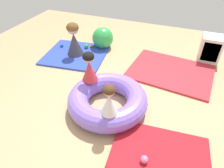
# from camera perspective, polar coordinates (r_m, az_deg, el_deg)

# --- Properties ---
(ground_plane) EXTENTS (8.00, 8.00, 0.00)m
(ground_plane) POSITION_cam_1_polar(r_m,az_deg,el_deg) (3.42, -1.72, -6.53)
(ground_plane) COLOR tan
(gym_mat_far_right) EXTENTS (1.79, 1.44, 0.04)m
(gym_mat_far_right) POSITION_cam_1_polar(r_m,az_deg,el_deg) (4.39, 16.41, 3.47)
(gym_mat_far_right) COLOR red
(gym_mat_far_right) RESTS_ON ground
(gym_mat_near_left) EXTENTS (1.36, 0.93, 0.04)m
(gym_mat_near_left) POSITION_cam_1_polar(r_m,az_deg,el_deg) (2.91, 13.51, -18.59)
(gym_mat_near_left) COLOR #B21923
(gym_mat_near_left) RESTS_ON ground
(gym_mat_near_right) EXTENTS (1.55, 1.42, 0.04)m
(gym_mat_near_right) POSITION_cam_1_polar(r_m,az_deg,el_deg) (4.91, -10.30, 8.32)
(gym_mat_near_right) COLOR #2D47B7
(gym_mat_near_right) RESTS_ON ground
(inflatable_cushion) EXTENTS (1.32, 1.32, 0.34)m
(inflatable_cushion) POSITION_cam_1_polar(r_m,az_deg,el_deg) (3.30, -1.26, -4.52)
(inflatable_cushion) COLOR #8466E0
(inflatable_cushion) RESTS_ON ground
(child_in_red) EXTENTS (0.28, 0.28, 0.53)m
(child_in_red) POSITION_cam_1_polar(r_m,az_deg,el_deg) (3.32, -6.55, 4.87)
(child_in_red) COLOR red
(child_in_red) RESTS_ON inflatable_cushion
(child_in_white) EXTENTS (0.34, 0.34, 0.48)m
(child_in_white) POSITION_cam_1_polar(r_m,az_deg,el_deg) (2.70, -0.84, -4.60)
(child_in_white) COLOR white
(child_in_white) RESTS_ON inflatable_cushion
(adult_seated) EXTENTS (0.55, 0.55, 0.76)m
(adult_seated) POSITION_cam_1_polar(r_m,az_deg,el_deg) (4.73, -10.84, 12.42)
(adult_seated) COLOR #383842
(adult_seated) RESTS_ON gym_mat_near_right
(play_ball_green) EXTENTS (0.10, 0.10, 0.10)m
(play_ball_green) POSITION_cam_1_polar(r_m,az_deg,el_deg) (5.09, -7.37, 10.68)
(play_ball_green) COLOR green
(play_ball_green) RESTS_ON gym_mat_near_right
(play_ball_blue) EXTENTS (0.08, 0.08, 0.08)m
(play_ball_blue) POSITION_cam_1_polar(r_m,az_deg,el_deg) (5.27, -14.19, 10.71)
(play_ball_blue) COLOR blue
(play_ball_blue) RESTS_ON gym_mat_near_right
(play_ball_orange) EXTENTS (0.07, 0.07, 0.07)m
(play_ball_orange) POSITION_cam_1_polar(r_m,az_deg,el_deg) (5.12, -5.95, 10.76)
(play_ball_orange) COLOR orange
(play_ball_orange) RESTS_ON gym_mat_near_right
(play_ball_pink) EXTENTS (0.10, 0.10, 0.10)m
(play_ball_pink) POSITION_cam_1_polar(r_m,az_deg,el_deg) (2.73, 9.22, -20.54)
(play_ball_pink) COLOR pink
(play_ball_pink) RESTS_ON gym_mat_near_left
(exercise_ball_large) EXTENTS (0.52, 0.52, 0.52)m
(exercise_ball_large) POSITION_cam_1_polar(r_m,az_deg,el_deg) (5.08, -2.67, 13.03)
(exercise_ball_large) COLOR green
(exercise_ball_large) RESTS_ON ground
(storage_cube) EXTENTS (0.44, 0.44, 0.56)m
(storage_cube) POSITION_cam_1_polar(r_m,az_deg,el_deg) (5.04, 26.35, 9.07)
(storage_cube) COLOR silver
(storage_cube) RESTS_ON ground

